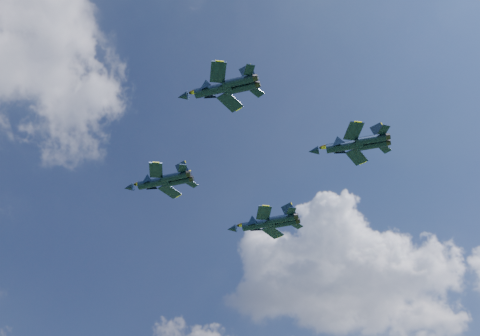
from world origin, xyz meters
The scene contains 4 objects.
jet_lead centered at (-15.08, 19.38, 66.20)m, with size 11.18×13.98×3.48m.
jet_left centered at (-20.61, -6.84, 65.44)m, with size 10.73×13.13×3.29m.
jet_right centered at (8.98, 17.17, 65.84)m, with size 12.46×15.56×3.88m.
jet_slot centered at (5.42, -10.10, 66.41)m, with size 11.90×14.04×3.56m.
Camera 1 is at (-51.71, -52.52, 3.27)m, focal length 40.00 mm.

